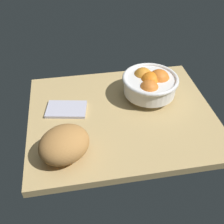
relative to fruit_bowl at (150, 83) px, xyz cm
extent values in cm
cube|color=tan|center=(13.18, 8.49, -8.09)|extent=(70.99, 58.39, 3.00)
cylinder|color=white|center=(0.09, 0.00, -5.38)|extent=(9.79, 9.79, 2.44)
cylinder|color=white|center=(0.09, 0.00, -0.94)|extent=(20.81, 20.81, 6.43)
torus|color=white|center=(0.09, 0.00, 2.28)|extent=(22.41, 22.41, 1.60)
sphere|color=orange|center=(2.12, -3.86, 0.75)|extent=(7.84, 7.84, 7.84)
sphere|color=orange|center=(1.95, 4.97, 0.73)|extent=(7.69, 7.69, 7.69)
sphere|color=orange|center=(-3.66, -0.59, 0.89)|extent=(8.62, 8.62, 8.62)
sphere|color=orange|center=(0.09, 0.00, 0.80)|extent=(8.13, 8.13, 8.13)
sphere|color=orange|center=(0.09, 0.00, 0.74)|extent=(7.79, 7.79, 7.79)
ellipsoid|color=#B67E42|center=(35.33, 25.54, -1.54)|extent=(22.32, 21.70, 10.11)
cube|color=#B7B6C9|center=(34.12, 3.14, -6.04)|extent=(16.84, 12.43, 1.11)
camera|label=1|loc=(30.15, 85.14, 62.78)|focal=43.46mm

